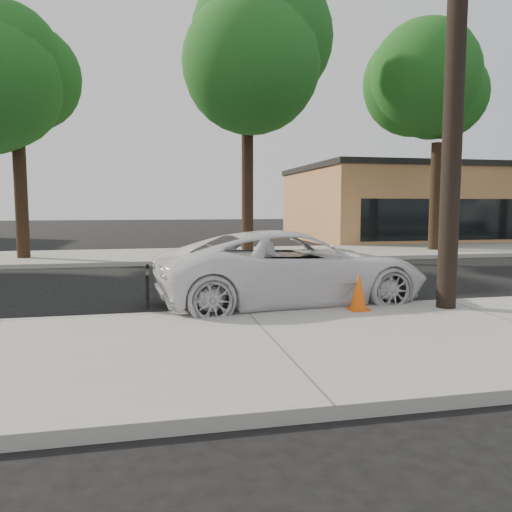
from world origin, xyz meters
name	(u,v)px	position (x,y,z in m)	size (l,w,h in m)	color
ground	(227,296)	(0.00, 0.00, 0.00)	(120.00, 120.00, 0.00)	black
near_sidewalk	(276,347)	(0.00, -4.30, 0.07)	(90.00, 4.40, 0.15)	gray
far_sidewalk	(193,255)	(0.00, 8.50, 0.07)	(90.00, 5.00, 0.15)	gray
curb_near	(245,313)	(0.00, -2.10, 0.07)	(90.00, 0.12, 0.16)	#9E9B93
building_main	(452,205)	(16.00, 16.00, 2.00)	(18.00, 10.00, 4.00)	#AC7947
utility_pole	(456,48)	(3.60, -2.70, 4.70)	(1.40, 0.34, 9.00)	black
tree_b	(21,82)	(-5.81, 8.06, 6.15)	(4.34, 4.20, 8.45)	black
tree_c	(254,70)	(2.22, 7.64, 6.91)	(4.96, 4.80, 9.55)	black
tree_d	(445,97)	(10.20, 7.95, 6.37)	(4.50, 4.35, 8.75)	black
police_cruiser	(292,268)	(1.13, -1.21, 0.75)	(2.49, 5.39, 1.50)	white
traffic_cone	(359,292)	(1.95, -2.59, 0.47)	(0.39, 0.39, 0.67)	#EC570C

